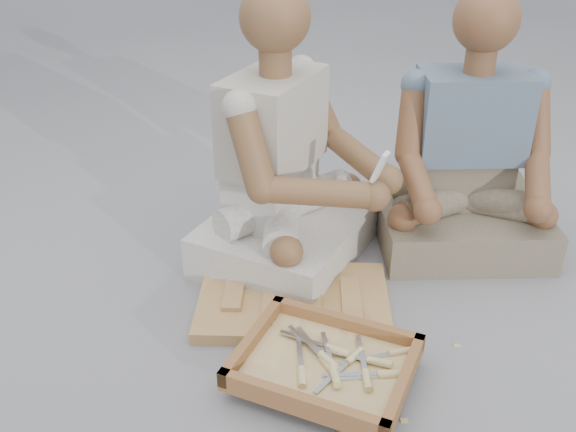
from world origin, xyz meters
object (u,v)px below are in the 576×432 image
(tool_tray, at_px, (325,364))
(companion, at_px, (467,168))
(carved_panel, at_px, (294,301))
(craftsman, at_px, (286,173))

(tool_tray, height_order, companion, companion)
(carved_panel, bearing_deg, companion, 53.07)
(carved_panel, distance_m, companion, 0.81)
(tool_tray, xyz_separation_m, craftsman, (-0.34, 0.60, 0.27))
(tool_tray, xyz_separation_m, companion, (0.26, 0.91, 0.25))
(tool_tray, bearing_deg, carved_panel, 123.69)
(carved_panel, height_order, tool_tray, tool_tray)
(carved_panel, relative_size, craftsman, 0.64)
(carved_panel, bearing_deg, tool_tray, -56.31)
(craftsman, distance_m, companion, 0.67)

